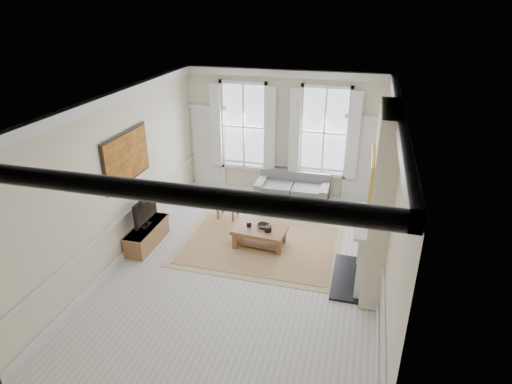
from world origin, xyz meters
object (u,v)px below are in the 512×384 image
(side_table, at_px, (228,201))
(coffee_table, at_px, (260,232))
(tv_stand, at_px, (147,235))
(sofa, at_px, (293,193))

(side_table, distance_m, coffee_table, 1.55)
(tv_stand, bearing_deg, sofa, 45.35)
(sofa, distance_m, coffee_table, 2.21)
(coffee_table, height_order, tv_stand, tv_stand)
(sofa, xyz_separation_m, tv_stand, (-2.73, -2.76, -0.13))
(sofa, bearing_deg, side_table, -142.68)
(side_table, relative_size, coffee_table, 0.48)
(side_table, bearing_deg, coffee_table, -45.26)
(side_table, relative_size, tv_stand, 0.44)
(sofa, distance_m, side_table, 1.79)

